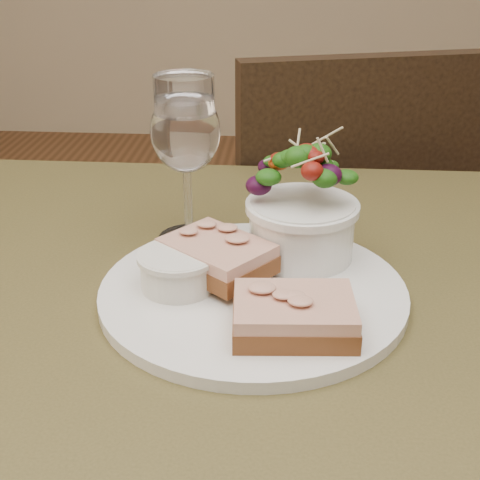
# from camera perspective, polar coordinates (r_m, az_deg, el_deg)

# --- Properties ---
(cafe_table) EXTENTS (0.80, 0.80, 0.75)m
(cafe_table) POSITION_cam_1_polar(r_m,az_deg,el_deg) (0.70, -0.13, -12.70)
(cafe_table) COLOR #403A1B
(cafe_table) RESTS_ON ground
(chair_far) EXTENTS (0.52, 0.52, 0.90)m
(chair_far) POSITION_cam_1_polar(r_m,az_deg,el_deg) (1.44, 6.77, -7.87)
(chair_far) COLOR black
(chair_far) RESTS_ON ground
(dinner_plate) EXTENTS (0.30, 0.30, 0.01)m
(dinner_plate) POSITION_cam_1_polar(r_m,az_deg,el_deg) (0.65, 1.11, -4.45)
(dinner_plate) COLOR white
(dinner_plate) RESTS_ON cafe_table
(sandwich_front) EXTENTS (0.11, 0.08, 0.03)m
(sandwich_front) POSITION_cam_1_polar(r_m,az_deg,el_deg) (0.58, 4.63, -6.41)
(sandwich_front) COLOR #4E2815
(sandwich_front) RESTS_ON dinner_plate
(sandwich_back) EXTENTS (0.13, 0.12, 0.03)m
(sandwich_back) POSITION_cam_1_polar(r_m,az_deg,el_deg) (0.66, -1.98, -1.33)
(sandwich_back) COLOR #4E2815
(sandwich_back) RESTS_ON dinner_plate
(ramekin) EXTENTS (0.07, 0.07, 0.04)m
(ramekin) POSITION_cam_1_polar(r_m,az_deg,el_deg) (0.64, -5.31, -2.44)
(ramekin) COLOR silver
(ramekin) RESTS_ON dinner_plate
(salad_bowl) EXTENTS (0.11, 0.11, 0.13)m
(salad_bowl) POSITION_cam_1_polar(r_m,az_deg,el_deg) (0.69, 5.36, 3.09)
(salad_bowl) COLOR white
(salad_bowl) RESTS_ON dinner_plate
(garnish) EXTENTS (0.05, 0.04, 0.02)m
(garnish) POSITION_cam_1_polar(r_m,az_deg,el_deg) (0.73, -3.96, 0.09)
(garnish) COLOR #0A3509
(garnish) RESTS_ON dinner_plate
(wine_glass) EXTENTS (0.08, 0.08, 0.18)m
(wine_glass) POSITION_cam_1_polar(r_m,az_deg,el_deg) (0.73, -4.67, 8.81)
(wine_glass) COLOR white
(wine_glass) RESTS_ON cafe_table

